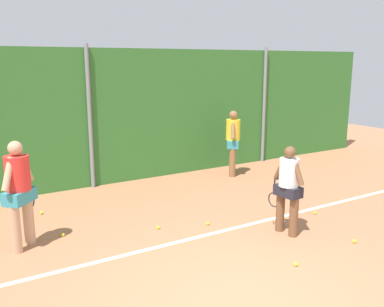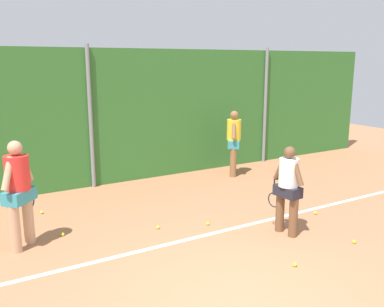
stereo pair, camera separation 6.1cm
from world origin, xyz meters
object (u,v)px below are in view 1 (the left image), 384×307
object	(u,v)px
tennis_ball_5	(63,235)
tennis_ball_6	(296,264)
tennis_ball_4	(315,213)
player_backcourt_far	(233,139)
tennis_ball_0	(158,227)
tennis_ball_2	(354,241)
tennis_ball_1	(208,223)
player_midcourt	(19,189)
tennis_ball_3	(41,213)
player_foreground_near	(288,186)

from	to	relation	value
tennis_ball_5	tennis_ball_6	bearing A→B (deg)	-46.97
tennis_ball_5	tennis_ball_6	size ratio (longest dim) A/B	1.00
tennis_ball_4	tennis_ball_5	size ratio (longest dim) A/B	1.00
player_backcourt_far	tennis_ball_6	distance (m)	5.47
tennis_ball_0	tennis_ball_2	xyz separation A→B (m)	(2.66, -2.32, 0.00)
tennis_ball_1	tennis_ball_6	size ratio (longest dim) A/B	1.00
tennis_ball_5	tennis_ball_6	distance (m)	4.11
tennis_ball_4	tennis_ball_6	distance (m)	2.46
tennis_ball_1	player_midcourt	bearing A→B (deg)	166.73
tennis_ball_1	tennis_ball_3	world-z (taller)	same
tennis_ball_0	tennis_ball_1	bearing A→B (deg)	-19.16
tennis_ball_0	tennis_ball_1	distance (m)	0.97
player_backcourt_far	tennis_ball_5	bearing A→B (deg)	146.71
player_foreground_near	tennis_ball_4	bearing A→B (deg)	-76.18
tennis_ball_6	player_foreground_near	bearing A→B (deg)	53.49
tennis_ball_0	tennis_ball_4	world-z (taller)	same
tennis_ball_3	tennis_ball_6	bearing A→B (deg)	-56.51
tennis_ball_0	tennis_ball_2	distance (m)	3.53
tennis_ball_0	player_backcourt_far	bearing A→B (deg)	34.66
player_foreground_near	tennis_ball_6	size ratio (longest dim) A/B	24.79
player_foreground_near	tennis_ball_5	world-z (taller)	player_foreground_near
player_midcourt	tennis_ball_0	bearing A→B (deg)	-55.72
player_backcourt_far	tennis_ball_3	distance (m)	5.34
player_midcourt	tennis_ball_1	xyz separation A→B (m)	(3.24, -0.76, -1.00)
player_foreground_near	tennis_ball_1	size ratio (longest dim) A/B	24.79
tennis_ball_1	tennis_ball_3	bearing A→B (deg)	139.28
tennis_ball_0	tennis_ball_1	world-z (taller)	same
tennis_ball_0	tennis_ball_2	world-z (taller)	same
player_midcourt	player_backcourt_far	size ratio (longest dim) A/B	1.03
tennis_ball_3	tennis_ball_4	world-z (taller)	same
player_midcourt	tennis_ball_3	distance (m)	1.91
tennis_ball_0	tennis_ball_3	distance (m)	2.61
tennis_ball_1	tennis_ball_5	bearing A→B (deg)	160.52
tennis_ball_3	tennis_ball_4	distance (m)	5.68
tennis_ball_3	tennis_ball_6	world-z (taller)	same
tennis_ball_0	tennis_ball_4	size ratio (longest dim) A/B	1.00
tennis_ball_2	tennis_ball_3	size ratio (longest dim) A/B	1.00
tennis_ball_5	player_foreground_near	bearing A→B (deg)	-28.85
tennis_ball_0	tennis_ball_3	bearing A→B (deg)	131.43
tennis_ball_0	tennis_ball_5	size ratio (longest dim) A/B	1.00
tennis_ball_0	tennis_ball_1	size ratio (longest dim) A/B	1.00
tennis_ball_2	tennis_ball_4	distance (m)	1.45
tennis_ball_1	tennis_ball_6	world-z (taller)	same
tennis_ball_1	tennis_ball_4	distance (m)	2.32
player_midcourt	tennis_ball_6	distance (m)	4.62
player_backcourt_far	tennis_ball_0	size ratio (longest dim) A/B	27.23
tennis_ball_0	tennis_ball_4	xyz separation A→B (m)	(3.15, -0.96, 0.00)
tennis_ball_3	tennis_ball_6	distance (m)	5.24
tennis_ball_0	tennis_ball_5	distance (m)	1.74
tennis_ball_1	tennis_ball_5	size ratio (longest dim) A/B	1.00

